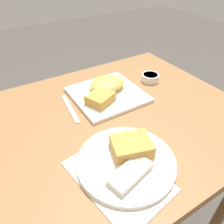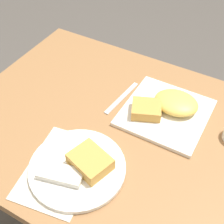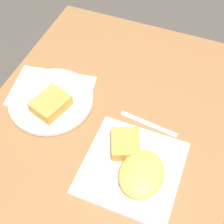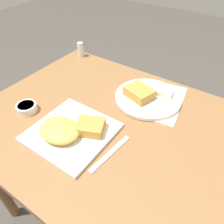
# 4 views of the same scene
# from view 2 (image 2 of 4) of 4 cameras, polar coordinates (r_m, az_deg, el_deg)

# --- Properties ---
(dining_table) EXTENTS (1.09, 0.80, 0.73)m
(dining_table) POSITION_cam_2_polar(r_m,az_deg,el_deg) (1.08, 1.54, -5.84)
(dining_table) COLOR olive
(dining_table) RESTS_ON ground_plane
(menu_card) EXTENTS (0.23, 0.30, 0.00)m
(menu_card) POSITION_cam_2_polar(r_m,az_deg,el_deg) (0.93, -9.35, -10.22)
(menu_card) COLOR beige
(menu_card) RESTS_ON dining_table
(plate_square_near) EXTENTS (0.27, 0.27, 0.06)m
(plate_square_near) POSITION_cam_2_polar(r_m,az_deg,el_deg) (1.06, 10.04, 0.65)
(plate_square_near) COLOR white
(plate_square_near) RESTS_ON dining_table
(plate_oval_far) EXTENTS (0.28, 0.28, 0.05)m
(plate_oval_far) POSITION_cam_2_polar(r_m,az_deg,el_deg) (0.91, -6.10, -9.88)
(plate_oval_far) COLOR white
(plate_oval_far) RESTS_ON menu_card
(butter_knife) EXTENTS (0.04, 0.19, 0.00)m
(butter_knife) POSITION_cam_2_polar(r_m,az_deg,el_deg) (1.11, 1.80, 2.62)
(butter_knife) COLOR silver
(butter_knife) RESTS_ON dining_table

